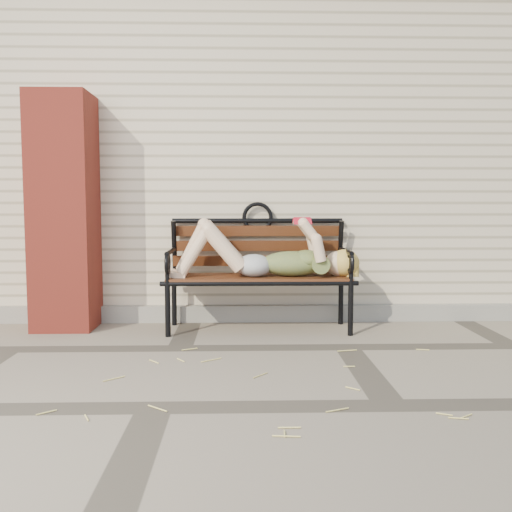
{
  "coord_description": "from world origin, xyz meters",
  "views": [
    {
      "loc": [
        -0.8,
        -4.17,
        1.06
      ],
      "look_at": [
        -0.67,
        0.41,
        0.65
      ],
      "focal_mm": 40.0,
      "sensor_mm": 36.0,
      "label": 1
    }
  ],
  "objects": [
    {
      "name": "ground",
      "position": [
        0.0,
        0.0,
        0.0
      ],
      "size": [
        80.0,
        80.0,
        0.0
      ],
      "primitive_type": "plane",
      "color": "#7A6E5E",
      "rests_on": "ground"
    },
    {
      "name": "reading_woman",
      "position": [
        -0.63,
        0.58,
        0.65
      ],
      "size": [
        1.59,
        0.36,
        0.5
      ],
      "color": "#09323F",
      "rests_on": "ground"
    },
    {
      "name": "brick_pillar",
      "position": [
        -2.3,
        0.75,
        1.0
      ],
      "size": [
        0.5,
        0.5,
        2.0
      ],
      "primitive_type": "cube",
      "color": "#B03527",
      "rests_on": "ground"
    },
    {
      "name": "garden_bench",
      "position": [
        -0.64,
        0.71,
        0.61
      ],
      "size": [
        1.68,
        0.67,
        1.09
      ],
      "color": "black",
      "rests_on": "ground"
    },
    {
      "name": "house_wall",
      "position": [
        0.0,
        3.0,
        1.5
      ],
      "size": [
        8.0,
        4.0,
        3.0
      ],
      "primitive_type": "cube",
      "color": "beige",
      "rests_on": "ground"
    },
    {
      "name": "straw_scatter",
      "position": [
        -0.73,
        -1.03,
        0.01
      ],
      "size": [
        2.37,
        1.4,
        0.01
      ],
      "color": "#E1CF6E",
      "rests_on": "ground"
    },
    {
      "name": "foundation_strip",
      "position": [
        0.0,
        0.97,
        0.07
      ],
      "size": [
        8.0,
        0.1,
        0.15
      ],
      "primitive_type": "cube",
      "color": "gray",
      "rests_on": "ground"
    },
    {
      "name": "house_roof",
      "position": [
        0.0,
        3.0,
        3.15
      ],
      "size": [
        8.3,
        4.3,
        0.3
      ],
      "primitive_type": "cube",
      "color": "#43322F",
      "rests_on": "house_wall"
    }
  ]
}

